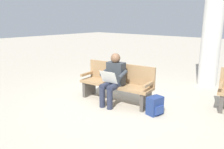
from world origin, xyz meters
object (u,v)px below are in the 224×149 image
bench_near (117,82)px  person_seated (113,78)px  support_pillar (214,17)px  backpack (155,106)px

bench_near → person_seated: bearing=102.1°
bench_near → support_pillar: bearing=-120.0°
bench_near → person_seated: size_ratio=1.56×
bench_near → backpack: 1.14m
backpack → support_pillar: support_pillar is taller
bench_near → support_pillar: 3.38m
bench_near → person_seated: 0.29m
bench_near → backpack: bearing=168.3°
bench_near → person_seated: person_seated is taller
bench_near → backpack: (-1.10, 0.10, -0.27)m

